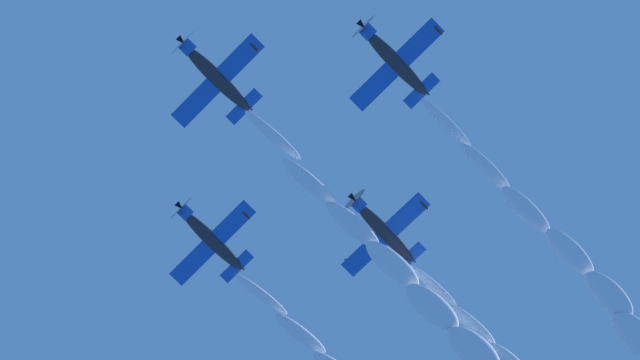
{
  "coord_description": "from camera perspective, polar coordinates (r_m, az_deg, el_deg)",
  "views": [
    {
      "loc": [
        14.87,
        24.28,
        1.94
      ],
      "look_at": [
        -10.01,
        -4.8,
        87.03
      ],
      "focal_mm": 61.32,
      "sensor_mm": 36.0,
      "label": 1
    }
  ],
  "objects": [
    {
      "name": "airplane_left_wingman",
      "position": [
        92.24,
        3.83,
        6.29
      ],
      "size": [
        8.74,
        9.59,
        3.53
      ],
      "color": "#232328"
    },
    {
      "name": "airplane_slot_tail",
      "position": [
        98.19,
        3.26,
        -2.6
      ],
      "size": [
        8.74,
        9.64,
        3.53
      ],
      "color": "#232328"
    },
    {
      "name": "smoke_trail_left_wingman",
      "position": [
        98.16,
        13.73,
        -4.86
      ],
      "size": [
        32.19,
        5.46,
        7.08
      ],
      "color": "white"
    },
    {
      "name": "smoke_trail_lead",
      "position": [
        95.4,
        5.0,
        -5.7
      ],
      "size": [
        32.46,
        5.31,
        7.27
      ],
      "color": "white"
    },
    {
      "name": "airplane_right_wingman",
      "position": [
        99.17,
        -5.78,
        -3.02
      ],
      "size": [
        8.74,
        9.54,
        3.84
      ],
      "color": "#232328"
    },
    {
      "name": "airplane_lead",
      "position": [
        91.88,
        -5.54,
        5.46
      ],
      "size": [
        8.73,
        9.51,
        3.74
      ],
      "color": "#232328"
    }
  ]
}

